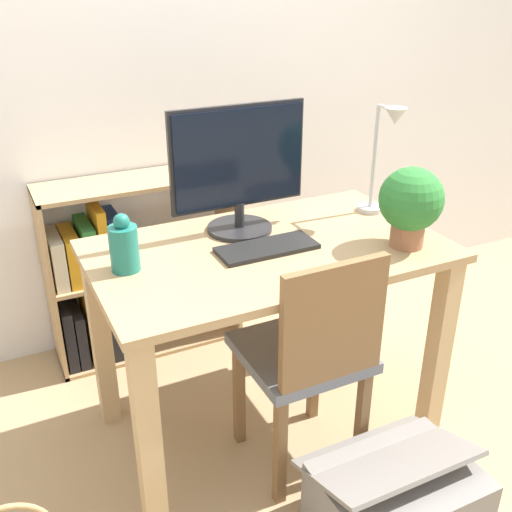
{
  "coord_description": "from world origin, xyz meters",
  "views": [
    {
      "loc": [
        -0.86,
        -1.67,
        1.65
      ],
      "look_at": [
        0.0,
        0.1,
        0.7
      ],
      "focal_mm": 42.0,
      "sensor_mm": 36.0,
      "label": 1
    }
  ],
  "objects": [
    {
      "name": "bookshelf",
      "position": [
        -0.41,
        0.75,
        0.39
      ],
      "size": [
        0.86,
        0.28,
        0.83
      ],
      "color": "tan",
      "rests_on": "ground_plane"
    },
    {
      "name": "vase",
      "position": [
        -0.49,
        0.05,
        0.86
      ],
      "size": [
        0.09,
        0.09,
        0.19
      ],
      "color": "#1E7266",
      "rests_on": "desk"
    },
    {
      "name": "keyboard",
      "position": [
        -0.02,
        -0.02,
        0.78
      ],
      "size": [
        0.35,
        0.14,
        0.02
      ],
      "color": "black",
      "rests_on": "desk"
    },
    {
      "name": "desk",
      "position": [
        0.0,
        0.0,
        0.62
      ],
      "size": [
        1.22,
        0.73,
        0.78
      ],
      "color": "tan",
      "rests_on": "ground_plane"
    },
    {
      "name": "storage_box",
      "position": [
        0.13,
        -0.65,
        0.14
      ],
      "size": [
        0.5,
        0.41,
        0.33
      ],
      "color": "gray",
      "rests_on": "ground_plane"
    },
    {
      "name": "chair",
      "position": [
        0.02,
        -0.27,
        0.49
      ],
      "size": [
        0.4,
        0.4,
        0.88
      ],
      "rotation": [
        0.0,
        0.0,
        0.07
      ],
      "color": "slate",
      "rests_on": "ground_plane"
    },
    {
      "name": "desk_lamp",
      "position": [
        0.52,
        0.07,
        1.04
      ],
      "size": [
        0.1,
        0.19,
        0.43
      ],
      "color": "#B7B7BC",
      "rests_on": "desk"
    },
    {
      "name": "wall_back",
      "position": [
        0.0,
        0.93,
        1.3
      ],
      "size": [
        8.0,
        0.05,
        2.6
      ],
      "color": "white",
      "rests_on": "ground_plane"
    },
    {
      "name": "ground_plane",
      "position": [
        0.0,
        0.0,
        0.0
      ],
      "size": [
        10.0,
        10.0,
        0.0
      ],
      "primitive_type": "plane",
      "color": "tan"
    },
    {
      "name": "monitor",
      "position": [
        -0.03,
        0.18,
        1.03
      ],
      "size": [
        0.51,
        0.24,
        0.46
      ],
      "color": "#232326",
      "rests_on": "desk"
    },
    {
      "name": "potted_plant",
      "position": [
        0.44,
        -0.2,
        0.94
      ],
      "size": [
        0.22,
        0.22,
        0.28
      ],
      "color": "#9E6647",
      "rests_on": "desk"
    }
  ]
}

